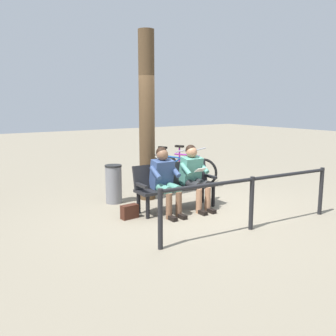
# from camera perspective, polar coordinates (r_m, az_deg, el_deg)

# --- Properties ---
(ground_plane) EXTENTS (40.00, 40.00, 0.00)m
(ground_plane) POSITION_cam_1_polar(r_m,az_deg,el_deg) (7.01, 3.24, -6.46)
(ground_plane) COLOR gray
(bench) EXTENTS (1.62, 0.54, 0.87)m
(bench) POSITION_cam_1_polar(r_m,az_deg,el_deg) (6.98, 1.04, -2.22)
(bench) COLOR black
(bench) RESTS_ON ground
(person_reading) EXTENTS (0.50, 0.78, 1.20)m
(person_reading) POSITION_cam_1_polar(r_m,az_deg,el_deg) (7.00, 3.98, -0.90)
(person_reading) COLOR #4C8C7A
(person_reading) RESTS_ON ground
(person_companion) EXTENTS (0.50, 0.78, 1.20)m
(person_companion) POSITION_cam_1_polar(r_m,az_deg,el_deg) (6.65, -0.48, -1.46)
(person_companion) COLOR #334772
(person_companion) RESTS_ON ground
(handbag) EXTENTS (0.31, 0.16, 0.24)m
(handbag) POSITION_cam_1_polar(r_m,az_deg,el_deg) (6.54, -5.87, -6.63)
(handbag) COLOR #3F1E14
(handbag) RESTS_ON ground
(tree_trunk) EXTENTS (0.32, 0.32, 3.37)m
(tree_trunk) POSITION_cam_1_polar(r_m,az_deg,el_deg) (7.58, -3.24, 7.74)
(tree_trunk) COLOR #4C3823
(tree_trunk) RESTS_ON ground
(litter_bin) EXTENTS (0.34, 0.34, 0.76)m
(litter_bin) POSITION_cam_1_polar(r_m,az_deg,el_deg) (7.51, -8.27, -2.42)
(litter_bin) COLOR slate
(litter_bin) RESTS_ON ground
(bicycle_green) EXTENTS (0.77, 1.55, 0.94)m
(bicycle_green) POSITION_cam_1_polar(r_m,az_deg,el_deg) (9.23, 2.73, -0.14)
(bicycle_green) COLOR black
(bicycle_green) RESTS_ON ground
(bicycle_black) EXTENTS (0.61, 1.63, 0.94)m
(bicycle_black) POSITION_cam_1_polar(r_m,az_deg,el_deg) (8.94, 0.09, -0.45)
(bicycle_black) COLOR black
(bicycle_black) RESTS_ON ground
(bicycle_silver) EXTENTS (0.78, 1.55, 0.94)m
(bicycle_silver) POSITION_cam_1_polar(r_m,az_deg,el_deg) (8.42, -2.83, -1.13)
(bicycle_silver) COLOR black
(bicycle_silver) RESTS_ON ground
(railing_fence) EXTENTS (3.31, 0.34, 0.85)m
(railing_fence) POSITION_cam_1_polar(r_m,az_deg,el_deg) (5.98, 12.66, -3.67)
(railing_fence) COLOR black
(railing_fence) RESTS_ON ground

